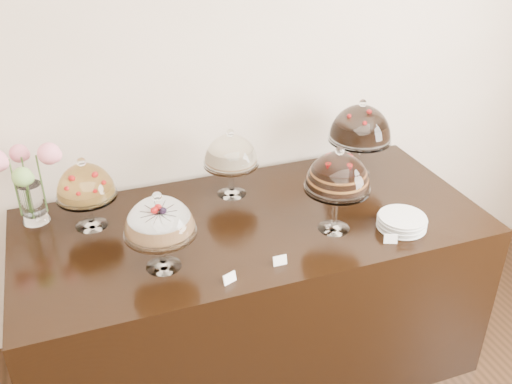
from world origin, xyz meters
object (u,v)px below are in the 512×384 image
object	(u,v)px
cake_stand_sugar_sponge	(159,220)
flower_vase	(25,178)
cake_stand_dark_choco	(361,126)
cake_stand_cheesecake	(231,153)
display_counter	(253,294)
plate_stack	(402,222)
cake_stand_fruit_tart	(85,185)
cake_stand_choco_layer	(338,175)

from	to	relation	value
cake_stand_sugar_sponge	flower_vase	distance (m)	0.75
cake_stand_sugar_sponge	cake_stand_dark_choco	distance (m)	1.26
cake_stand_cheesecake	cake_stand_sugar_sponge	bearing A→B (deg)	-133.16
display_counter	flower_vase	xyz separation A→B (m)	(-0.97, 0.35, 0.68)
cake_stand_cheesecake	cake_stand_dark_choco	size ratio (longest dim) A/B	0.84
display_counter	plate_stack	bearing A→B (deg)	-25.49
cake_stand_fruit_tart	cake_stand_dark_choco	bearing A→B (deg)	1.62
plate_stack	cake_stand_choco_layer	bearing A→B (deg)	160.71
cake_stand_sugar_sponge	cake_stand_choco_layer	world-z (taller)	cake_stand_choco_layer
cake_stand_sugar_sponge	cake_stand_dark_choco	world-z (taller)	cake_stand_dark_choco
cake_stand_choco_layer	flower_vase	xyz separation A→B (m)	(-1.30, 0.54, -0.05)
display_counter	cake_stand_sugar_sponge	xyz separation A→B (m)	(-0.47, -0.21, 0.68)
cake_stand_cheesecake	plate_stack	xyz separation A→B (m)	(0.64, -0.58, -0.20)
display_counter	cake_stand_cheesecake	xyz separation A→B (m)	(-0.01, 0.28, 0.68)
cake_stand_dark_choco	cake_stand_fruit_tart	size ratio (longest dim) A/B	1.21
display_counter	cake_stand_fruit_tart	world-z (taller)	cake_stand_fruit_tart
cake_stand_dark_choco	flower_vase	bearing A→B (deg)	176.85
cake_stand_cheesecake	cake_stand_dark_choco	distance (m)	0.71
display_counter	cake_stand_sugar_sponge	distance (m)	0.85
cake_stand_fruit_tart	plate_stack	bearing A→B (deg)	-20.86
cake_stand_fruit_tart	cake_stand_cheesecake	bearing A→B (deg)	5.03
plate_stack	flower_vase	bearing A→B (deg)	158.00
cake_stand_fruit_tart	cake_stand_choco_layer	bearing A→B (deg)	-21.30
display_counter	cake_stand_choco_layer	distance (m)	0.83
cake_stand_sugar_sponge	cake_stand_cheesecake	world-z (taller)	same
cake_stand_choco_layer	cake_stand_fruit_tart	size ratio (longest dim) A/B	1.19
plate_stack	cake_stand_cheesecake	bearing A→B (deg)	138.03
flower_vase	display_counter	bearing A→B (deg)	-19.65
cake_stand_sugar_sponge	cake_stand_dark_choco	size ratio (longest dim) A/B	0.84
cake_stand_sugar_sponge	cake_stand_choco_layer	size ratio (longest dim) A/B	0.85
cake_stand_dark_choco	plate_stack	world-z (taller)	cake_stand_dark_choco
cake_stand_fruit_tart	plate_stack	size ratio (longest dim) A/B	1.59
cake_stand_sugar_sponge	cake_stand_fruit_tart	distance (m)	0.49
cake_stand_sugar_sponge	cake_stand_fruit_tart	bearing A→B (deg)	120.45
cake_stand_sugar_sponge	cake_stand_cheesecake	bearing A→B (deg)	46.84
cake_stand_choco_layer	cake_stand_fruit_tart	distance (m)	1.13
cake_stand_sugar_sponge	cake_stand_dark_choco	xyz separation A→B (m)	(1.17, 0.47, 0.05)
cake_stand_choco_layer	plate_stack	bearing A→B (deg)	-19.29
display_counter	cake_stand_sugar_sponge	bearing A→B (deg)	-155.89
cake_stand_cheesecake	cake_stand_fruit_tart	bearing A→B (deg)	-174.97
cake_stand_choco_layer	cake_stand_dark_choco	size ratio (longest dim) A/B	0.98
cake_stand_dark_choco	plate_stack	size ratio (longest dim) A/B	1.93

